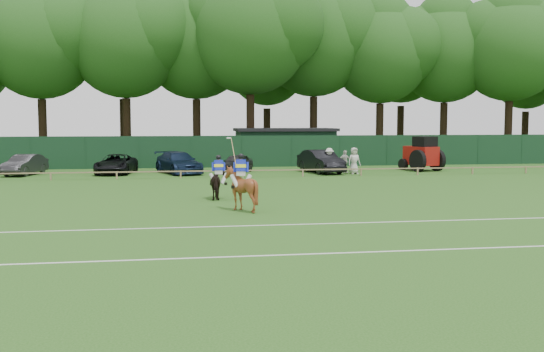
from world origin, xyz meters
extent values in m
plane|color=#1E4C14|center=(0.00, 0.00, 0.00)|extent=(160.00, 160.00, 0.00)
imported|color=black|center=(-1.43, 6.81, 0.75)|extent=(0.82, 1.78, 1.50)
imported|color=brown|center=(-0.82, 2.79, 0.92)|extent=(1.74, 1.89, 1.83)
imported|color=#2B2B2D|center=(-13.42, 22.16, 0.70)|extent=(2.50, 4.48, 1.40)
imported|color=black|center=(-7.36, 22.15, 0.68)|extent=(2.95, 5.15, 1.35)
imported|color=#13223D|center=(-3.07, 21.77, 0.75)|extent=(3.71, 5.59, 1.51)
imported|color=#2B2B2D|center=(1.00, 21.87, 0.66)|extent=(3.05, 4.17, 1.32)
imported|color=black|center=(6.91, 20.81, 0.81)|extent=(2.63, 5.14, 1.62)
imported|color=silver|center=(7.38, 20.26, 0.89)|extent=(1.15, 0.67, 1.77)
imported|color=silver|center=(8.53, 20.39, 0.80)|extent=(1.00, 0.60, 1.60)
imported|color=beige|center=(8.92, 19.36, 0.92)|extent=(0.98, 0.72, 1.84)
cube|color=silver|center=(-1.43, 6.81, 1.28)|extent=(0.36, 0.26, 0.18)
cube|color=#1B29C7|center=(-1.43, 6.81, 1.60)|extent=(0.40, 0.31, 0.51)
cube|color=#FEF928|center=(-1.43, 6.81, 1.58)|extent=(0.43, 0.29, 0.18)
sphere|color=black|center=(-1.43, 6.81, 1.97)|extent=(0.25, 0.25, 0.25)
cylinder|color=silver|center=(-1.17, 6.77, 0.98)|extent=(0.42, 0.33, 0.59)
cylinder|color=silver|center=(-1.69, 6.76, 0.98)|extent=(0.42, 0.33, 0.59)
cube|color=silver|center=(-0.82, 2.79, 1.55)|extent=(0.40, 0.32, 0.18)
cube|color=#1B29C7|center=(-0.82, 2.79, 1.87)|extent=(0.45, 0.37, 0.51)
cube|color=#FEF928|center=(-0.82, 2.79, 1.85)|extent=(0.47, 0.36, 0.18)
sphere|color=black|center=(-0.82, 2.79, 2.24)|extent=(0.25, 0.25, 0.25)
cylinder|color=silver|center=(-0.58, 2.70, 1.25)|extent=(0.42, 0.31, 0.59)
cylinder|color=silver|center=(-1.09, 2.79, 1.25)|extent=(0.41, 0.39, 0.59)
cylinder|color=tan|center=(-1.11, 2.89, 2.42)|extent=(0.18, 0.62, 1.17)
cube|color=silver|center=(0.00, -6.00, 0.01)|extent=(60.00, 0.10, 0.01)
cube|color=silver|center=(0.00, -1.00, 0.01)|extent=(60.00, 0.10, 0.01)
cube|color=#997F5B|center=(0.00, 18.00, 0.45)|extent=(62.00, 0.08, 0.08)
cube|color=#14351E|center=(0.00, 27.00, 1.25)|extent=(92.00, 0.04, 2.50)
cube|color=#14331E|center=(6.00, 30.00, 1.40)|extent=(8.00, 4.00, 2.80)
cube|color=black|center=(6.00, 30.00, 2.92)|extent=(8.40, 4.40, 0.24)
cube|color=maroon|center=(14.66, 21.50, 1.11)|extent=(2.06, 2.82, 1.37)
cube|color=black|center=(14.79, 21.10, 2.05)|extent=(1.61, 1.68, 0.95)
cylinder|color=black|center=(14.02, 20.53, 0.79)|extent=(0.77, 1.60, 1.58)
cylinder|color=black|center=(15.73, 21.06, 0.79)|extent=(0.77, 1.60, 1.58)
cylinder|color=black|center=(13.59, 22.27, 0.42)|extent=(0.55, 0.90, 0.84)
cylinder|color=black|center=(15.10, 22.74, 0.42)|extent=(0.55, 0.90, 0.84)
camera|label=1|loc=(-3.73, -23.01, 3.72)|focal=42.00mm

